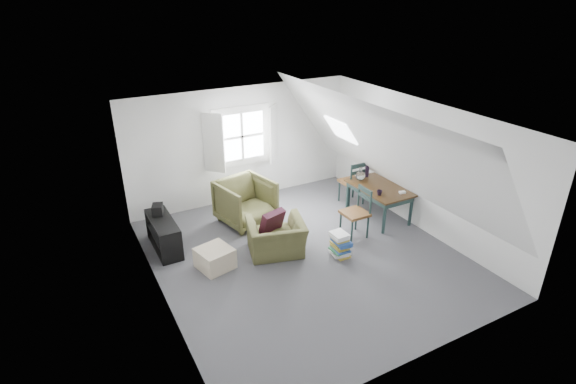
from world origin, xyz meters
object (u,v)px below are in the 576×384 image
dining_table (379,191)px  dining_chair_near (357,212)px  ottoman (215,258)px  magazine_stack (340,245)px  media_shelf (164,236)px  armchair_near (276,253)px  armchair_far (247,222)px  dining_chair_far (353,181)px

dining_table → dining_chair_near: size_ratio=1.39×
ottoman → dining_table: dining_table is taller
magazine_stack → dining_chair_near: bearing=34.0°
media_shelf → ottoman: bearing=-55.5°
dining_table → magazine_stack: 1.78m
armchair_near → magazine_stack: 1.16m
ottoman → magazine_stack: magazine_stack is taller
armchair_near → magazine_stack: bearing=162.4°
dining_chair_near → media_shelf: size_ratio=0.85×
dining_chair_near → magazine_stack: size_ratio=2.16×
magazine_stack → armchair_far: bearing=116.1°
armchair_far → dining_table: size_ratio=0.74×
media_shelf → armchair_near: bearing=-28.9°
armchair_near → dining_chair_far: size_ratio=0.99×
dining_chair_far → media_shelf: 4.11m
dining_chair_far → media_shelf: bearing=4.4°
dining_table → dining_chair_near: dining_chair_near is taller
ottoman → media_shelf: size_ratio=0.47×
armchair_near → ottoman: size_ratio=1.82×
armchair_far → armchair_near: bearing=-102.5°
armchair_far → dining_table: bearing=-36.1°
dining_chair_far → magazine_stack: (-1.44, -1.63, -0.29)m
armchair_far → dining_chair_far: size_ratio=1.00×
dining_chair_near → magazine_stack: bearing=-74.9°
dining_chair_far → armchair_near: bearing=28.2°
armchair_near → armchair_far: size_ratio=0.98×
magazine_stack → dining_table: bearing=29.4°
dining_chair_far → dining_chair_near: dining_chair_far is taller
armchair_near → dining_chair_near: bearing=-170.6°
dining_chair_far → magazine_stack: 2.19m
armchair_far → dining_table: (2.47, -1.08, 0.58)m
armchair_far → dining_chair_far: bearing=-20.0°
dining_chair_far → dining_chair_near: 1.41m
dining_table → media_shelf: size_ratio=1.18×
ottoman → magazine_stack: size_ratio=1.19×
dining_chair_near → media_shelf: bearing=-129.5°
dining_table → dining_chair_near: (-0.86, -0.41, -0.08)m
armchair_far → dining_chair_far: dining_chair_far is taller
armchair_near → dining_chair_near: size_ratio=1.01×
armchair_far → dining_table: 2.76m
armchair_near → dining_chair_far: bearing=-141.7°
media_shelf → magazine_stack: (2.66, -1.70, -0.04)m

